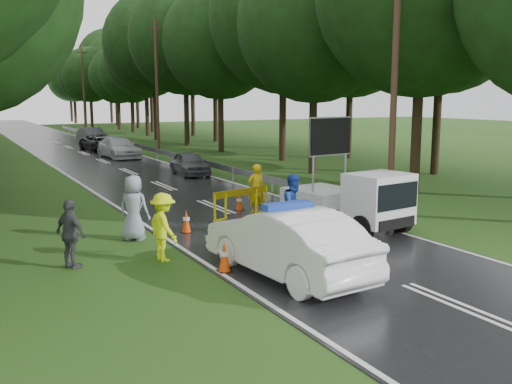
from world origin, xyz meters
TOP-DOWN VIEW (x-y plane):
  - ground at (0.00, 0.00)m, footprint 160.00×160.00m
  - road at (0.00, 30.00)m, footprint 7.00×140.00m
  - guardrail at (3.70, 29.67)m, footprint 0.12×60.06m
  - utility_pole_near at (5.20, 2.00)m, footprint 1.40×0.24m
  - utility_pole_mid at (5.20, 28.00)m, footprint 1.40×0.24m
  - utility_pole_far at (5.20, 54.00)m, footprint 1.40×0.24m
  - tree_right_near at (9.00, 2.00)m, footprint 7.92×7.92m
  - police_sedan at (-2.04, -2.63)m, footprint 2.16×5.06m
  - work_truck at (2.39, 0.56)m, footprint 2.49×4.61m
  - barrier at (0.04, 3.86)m, footprint 2.41×0.64m
  - officer at (0.85, 4.25)m, footprint 0.68×0.46m
  - civilian at (0.14, 0.50)m, footprint 1.06×0.89m
  - bystander_left at (-4.17, 0.00)m, footprint 0.84×1.24m
  - bystander_mid at (-6.40, 0.45)m, footprint 0.84×1.10m
  - bystander_right at (-4.21, 2.50)m, footprint 1.11×1.11m
  - queue_car_first at (2.59, 15.12)m, footprint 1.84×3.88m
  - queue_car_second at (1.52, 25.69)m, footprint 2.34×5.00m
  - queue_car_third at (1.65, 31.69)m, footprint 2.60×4.83m
  - queue_car_fourth at (2.37, 37.69)m, footprint 2.07×4.75m
  - cone_near_left at (-3.21, -1.64)m, footprint 0.36×0.36m
  - cone_center at (0.29, 0.00)m, footprint 0.33×0.33m
  - cone_far at (0.54, 5.00)m, footprint 0.31×0.31m
  - cone_left_mid at (-2.52, 2.61)m, footprint 0.35×0.35m
  - cone_right at (3.05, 3.88)m, footprint 0.36×0.36m

SIDE VIEW (x-z plane):
  - ground at x=0.00m, z-range 0.00..0.00m
  - road at x=0.00m, z-range 0.00..0.02m
  - cone_far at x=0.54m, z-range -0.01..0.65m
  - cone_center at x=0.29m, z-range -0.01..0.70m
  - cone_left_mid at x=-2.52m, z-range -0.01..0.73m
  - cone_right at x=3.05m, z-range -0.01..0.74m
  - cone_near_left at x=-3.21m, z-range -0.01..0.76m
  - guardrail at x=3.70m, z-range 0.20..0.90m
  - queue_car_first at x=2.59m, z-range 0.00..1.28m
  - queue_car_third at x=1.65m, z-range 0.00..1.29m
  - queue_car_second at x=1.52m, z-range 0.00..1.41m
  - queue_car_fourth at x=2.37m, z-range 0.00..1.52m
  - barrier at x=0.04m, z-range 0.26..1.28m
  - police_sedan at x=-2.04m, z-range -0.08..1.71m
  - bystander_mid at x=-6.40m, z-range 0.00..1.74m
  - bystander_left at x=-4.17m, z-range 0.00..1.78m
  - officer at x=0.85m, z-range 0.00..1.81m
  - work_truck at x=2.39m, z-range -0.80..2.71m
  - civilian at x=0.14m, z-range 0.00..1.93m
  - bystander_right at x=-4.21m, z-range 0.00..1.95m
  - utility_pole_near at x=5.20m, z-range 0.06..10.06m
  - utility_pole_mid at x=5.20m, z-range 0.06..10.06m
  - utility_pole_far at x=5.20m, z-range 0.06..10.06m
  - tree_right_near at x=9.00m, z-range 1.79..13.31m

